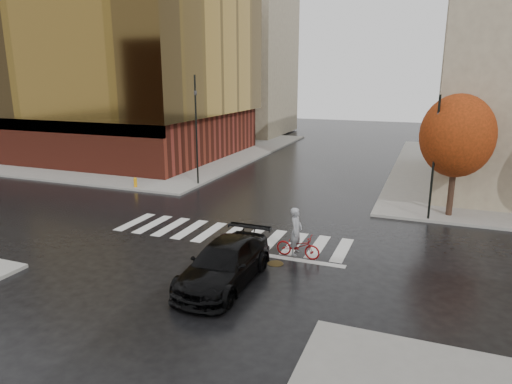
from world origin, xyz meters
TOP-DOWN VIEW (x-y plane):
  - ground at (0.00, 0.00)m, footprint 120.00×120.00m
  - sidewalk_nw at (-21.00, 21.00)m, footprint 30.00×30.00m
  - crosswalk at (0.00, 0.50)m, footprint 12.00×3.00m
  - office_glass at (-22.00, 17.99)m, footprint 27.00×19.00m
  - building_nw_far at (-16.00, 37.00)m, footprint 14.00×12.00m
  - tree_ne_a at (10.00, 7.40)m, footprint 3.80×3.80m
  - sedan at (2.03, -4.40)m, footprint 2.19×5.37m
  - cyclist at (3.85, -1.00)m, footprint 1.96×0.78m
  - traffic_light_nw at (-6.30, 9.00)m, footprint 0.21×0.19m
  - traffic_light_ne at (8.97, 6.30)m, footprint 0.16×0.18m
  - fire_hydrant at (-9.75, 6.50)m, footprint 0.24×0.24m
  - manhole at (3.22, -2.00)m, footprint 0.87×0.87m

SIDE VIEW (x-z plane):
  - ground at x=0.00m, z-range 0.00..0.00m
  - crosswalk at x=0.00m, z-range 0.00..0.01m
  - manhole at x=3.22m, z-range 0.00..0.01m
  - sidewalk_nw at x=-21.00m, z-range 0.00..0.15m
  - fire_hydrant at x=-9.75m, z-range 0.18..0.85m
  - cyclist at x=3.85m, z-range -0.35..1.84m
  - sedan at x=2.03m, z-range 0.00..1.56m
  - traffic_light_ne at x=8.97m, z-range 0.52..6.98m
  - traffic_light_nw at x=-6.30m, z-range 0.68..8.08m
  - tree_ne_a at x=10.00m, z-range 1.20..7.71m
  - office_glass at x=-22.00m, z-range 0.28..16.28m
  - building_nw_far at x=-16.00m, z-range 0.15..20.15m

